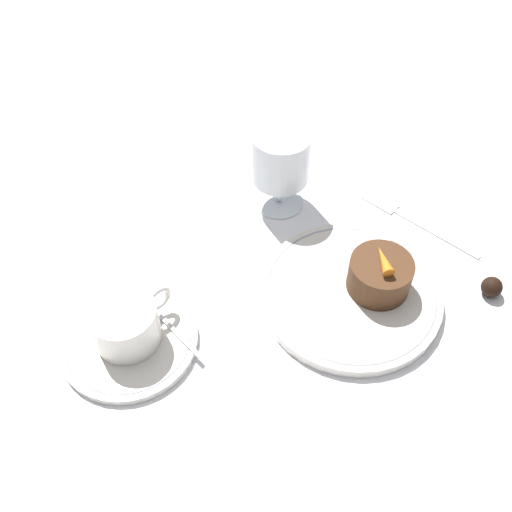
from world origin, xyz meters
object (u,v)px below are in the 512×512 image
at_px(wine_glass, 281,161).
at_px(dessert_cake, 380,275).
at_px(dinner_plate, 350,294).
at_px(fork, 407,216).
at_px(coffee_cup, 125,323).

distance_m(wine_glass, dessert_cake, 0.20).
bearing_deg(wine_glass, dessert_cake, -97.67).
bearing_deg(dessert_cake, wine_glass, 82.33).
height_order(wine_glass, dessert_cake, wine_glass).
relative_size(dinner_plate, dessert_cake, 2.92).
relative_size(fork, dessert_cake, 2.35).
bearing_deg(dinner_plate, wine_glass, 72.85).
bearing_deg(coffee_cup, dinner_plate, -30.62).
relative_size(coffee_cup, dessert_cake, 1.36).
height_order(coffee_cup, dessert_cake, coffee_cup).
xyz_separation_m(coffee_cup, fork, (0.40, -0.10, -0.04)).
height_order(fork, dessert_cake, dessert_cake).
bearing_deg(fork, dinner_plate, -168.28).
bearing_deg(coffee_cup, fork, -14.84).
height_order(dinner_plate, fork, dinner_plate).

